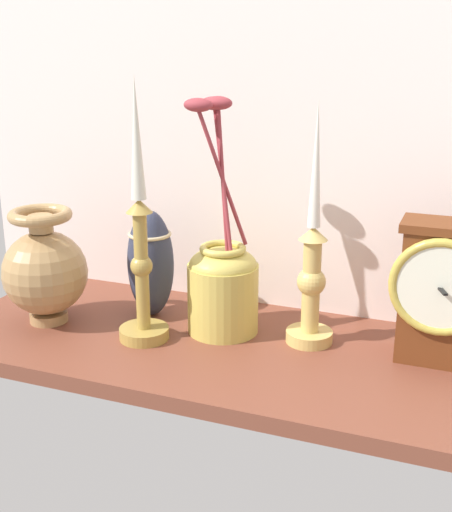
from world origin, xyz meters
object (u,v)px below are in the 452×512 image
Objects in this scene: candlestick_tall_center at (141,252)px; tall_ceramic_vase at (151,263)px; mantel_clock at (441,291)px; brass_vase_jar at (222,280)px; brass_vase_bulbous at (45,269)px; candlestick_tall_left at (312,271)px.

tall_ceramic_vase is (-3.26, 9.13, -4.95)cm from candlestick_tall_center.
mantel_clock is 0.57× the size of brass_vase_jar.
mantel_clock is at bearing -1.23° from tall_ceramic_vase.
candlestick_tall_center is at bearing -169.22° from mantel_clock.
brass_vase_bulbous is at bearing -166.36° from brass_vase_jar.
tall_ceramic_vase is (-46.01, 0.99, -1.60)cm from mantel_clock.
brass_vase_bulbous is 0.52× the size of brass_vase_jar.
candlestick_tall_left reaches higher than brass_vase_bulbous.
brass_vase_jar is (-32.49, -0.97, -2.24)cm from mantel_clock.
brass_vase_bulbous is at bearing -148.95° from tall_ceramic_vase.
candlestick_tall_center is 18.55cm from brass_vase_bulbous.
tall_ceramic_vase is (-27.44, 1.05, -2.28)cm from candlestick_tall_left.
candlestick_tall_left is 1.01× the size of brass_vase_jar.
candlestick_tall_center is at bearing -1.16° from brass_vase_bulbous.
candlestick_tall_left is at bearing 10.42° from brass_vase_bulbous.
candlestick_tall_center is 2.11× the size of brass_vase_bulbous.
candlestick_tall_center is at bearing -145.02° from brass_vase_jar.
candlestick_tall_center reaches higher than candlestick_tall_left.
candlestick_tall_center is 2.21× the size of tall_ceramic_vase.
candlestick_tall_center reaches higher than brass_vase_jar.
tall_ceramic_vase is at bearing 178.77° from mantel_clock.
candlestick_tall_center is (-42.74, -8.14, 3.35)cm from mantel_clock.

